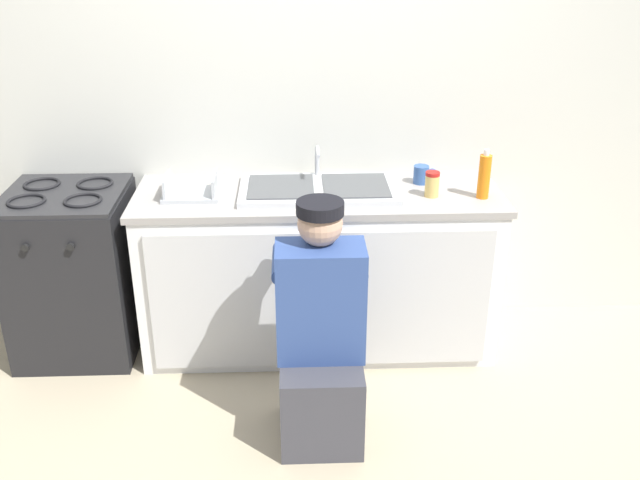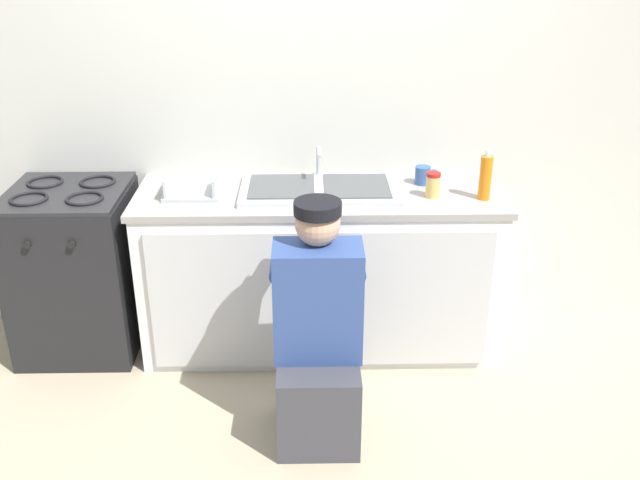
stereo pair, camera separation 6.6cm
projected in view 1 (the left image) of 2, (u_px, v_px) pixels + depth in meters
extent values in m
plane|color=tan|center=(321.00, 370.00, 3.72)|extent=(12.00, 12.00, 0.00)
cube|color=silver|center=(316.00, 104.00, 3.79)|extent=(6.00, 0.10, 2.50)
cube|color=white|center=(319.00, 272.00, 3.82)|extent=(1.84, 0.60, 0.85)
cube|color=silver|center=(232.00, 303.00, 3.52)|extent=(0.81, 0.02, 0.75)
cube|color=silver|center=(409.00, 299.00, 3.55)|extent=(0.81, 0.02, 0.75)
cube|color=#9E9993|center=(318.00, 195.00, 3.64)|extent=(1.88, 0.62, 0.03)
cube|color=silver|center=(318.00, 190.00, 3.62)|extent=(0.80, 0.44, 0.03)
cube|color=#4C4F51|center=(281.00, 187.00, 3.61)|extent=(0.33, 0.35, 0.01)
cube|color=#4C4F51|center=(356.00, 185.00, 3.62)|extent=(0.33, 0.35, 0.01)
cylinder|color=#B7BABF|center=(317.00, 164.00, 3.76)|extent=(0.02, 0.02, 0.18)
cylinder|color=#B7BABF|center=(318.00, 152.00, 3.65)|extent=(0.02, 0.16, 0.02)
cube|color=black|center=(75.00, 274.00, 3.77)|extent=(0.60, 0.60, 0.87)
cube|color=#262628|center=(62.00, 195.00, 3.58)|extent=(0.59, 0.59, 0.02)
torus|color=black|center=(26.00, 201.00, 3.46)|extent=(0.19, 0.19, 0.02)
torus|color=black|center=(83.00, 200.00, 3.47)|extent=(0.19, 0.19, 0.02)
torus|color=black|center=(42.00, 184.00, 3.68)|extent=(0.19, 0.19, 0.02)
torus|color=black|center=(95.00, 183.00, 3.69)|extent=(0.19, 0.19, 0.02)
cylinder|color=black|center=(25.00, 248.00, 3.35)|extent=(0.04, 0.02, 0.04)
cylinder|color=black|center=(70.00, 247.00, 3.36)|extent=(0.04, 0.02, 0.04)
cube|color=#3F3F47|center=(321.00, 398.00, 3.19)|extent=(0.36, 0.40, 0.40)
cube|color=#334C8C|center=(320.00, 302.00, 3.05)|extent=(0.38, 0.22, 0.52)
sphere|color=tan|center=(320.00, 224.00, 2.95)|extent=(0.19, 0.19, 0.19)
cylinder|color=black|center=(320.00, 208.00, 2.92)|extent=(0.20, 0.20, 0.06)
cube|color=black|center=(319.00, 205.00, 3.00)|extent=(0.13, 0.09, 0.02)
cylinder|color=#334C8C|center=(281.00, 262.00, 3.19)|extent=(0.08, 0.30, 0.08)
cylinder|color=#334C8C|center=(356.00, 261.00, 3.20)|extent=(0.08, 0.30, 0.08)
cube|color=#B2B7BC|center=(192.00, 194.00, 3.57)|extent=(0.28, 0.22, 0.02)
cube|color=#B2B7BC|center=(167.00, 185.00, 3.55)|extent=(0.01, 0.21, 0.10)
cube|color=#B2B7BC|center=(215.00, 185.00, 3.56)|extent=(0.01, 0.21, 0.10)
cylinder|color=#335699|center=(421.00, 175.00, 3.73)|extent=(0.08, 0.08, 0.09)
torus|color=#335699|center=(432.00, 174.00, 3.73)|extent=(0.06, 0.01, 0.06)
cylinder|color=#DBB760|center=(432.00, 186.00, 3.56)|extent=(0.07, 0.07, 0.11)
cylinder|color=#B21E19|center=(433.00, 174.00, 3.53)|extent=(0.07, 0.07, 0.02)
cylinder|color=orange|center=(484.00, 177.00, 3.52)|extent=(0.06, 0.06, 0.22)
cylinder|color=white|center=(487.00, 152.00, 3.46)|extent=(0.03, 0.03, 0.03)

